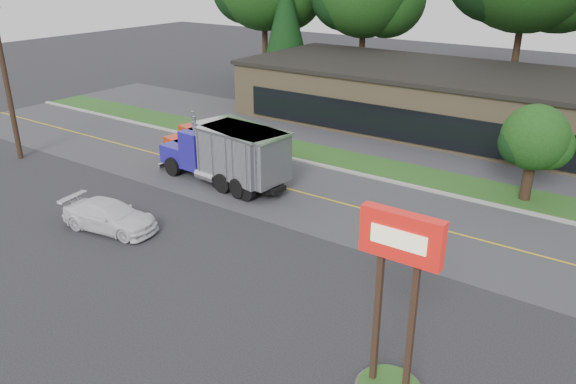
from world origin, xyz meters
name	(u,v)px	position (x,y,z in m)	size (l,w,h in m)	color
ground	(186,261)	(0.00, 0.00, 0.00)	(140.00, 140.00, 0.00)	#36363C
road	(304,193)	(0.00, 9.00, 0.00)	(60.00, 8.00, 0.02)	#4B4B4F
center_line	(304,193)	(0.00, 9.00, 0.00)	(60.00, 0.12, 0.01)	gold
curb	(342,171)	(0.00, 13.20, 0.00)	(60.00, 0.30, 0.12)	#9E9E99
grass_verge	(357,163)	(0.00, 15.00, 0.00)	(60.00, 3.40, 0.03)	#23591E
far_parking	(392,143)	(0.00, 20.00, 0.00)	(60.00, 7.00, 0.02)	#4B4B4F
strip_mall	(454,101)	(2.00, 26.00, 2.00)	(32.00, 12.00, 4.00)	#8B7755
utility_pole	(6,78)	(-18.00, 3.50, 5.09)	(1.60, 0.32, 10.00)	#382619
bilo_sign	(392,343)	(10.50, -2.50, 2.02)	(2.20, 1.90, 5.95)	#6B6054
evergreen_left	(286,24)	(-16.00, 30.00, 6.12)	(4.90, 4.90, 11.14)	#382619
tree_verge	(536,141)	(10.05, 15.04, 3.23)	(3.57, 3.36, 5.09)	#382619
dump_truck_red	(226,150)	(-4.70, 8.17, 1.81)	(9.31, 4.53, 3.36)	black
dump_truck_blue	(229,154)	(-4.17, 7.75, 1.81)	(8.43, 3.20, 3.36)	black
rally_car	(110,216)	(-5.00, 0.18, 0.69)	(1.92, 4.73, 1.37)	white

